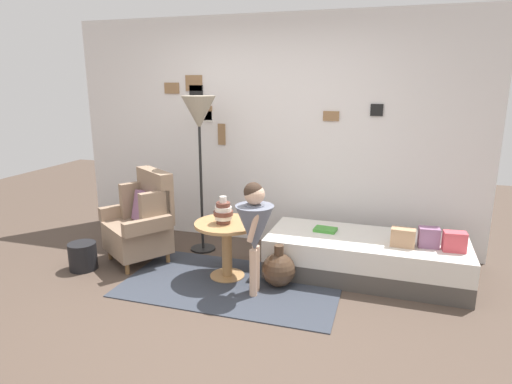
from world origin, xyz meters
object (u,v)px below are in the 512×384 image
(armchair, at_px, (143,221))
(side_table, at_px, (227,238))
(demijohn_near, at_px, (279,269))
(daybed, at_px, (365,257))
(magazine_basket, at_px, (83,256))
(book_on_daybed, at_px, (325,230))
(floor_lamp, at_px, (199,119))
(vase_striped, at_px, (223,212))
(person_child, at_px, (255,225))

(armchair, bearing_deg, side_table, -7.90)
(demijohn_near, bearing_deg, daybed, 31.32)
(armchair, distance_m, side_table, 1.02)
(magazine_basket, bearing_deg, side_table, 10.23)
(book_on_daybed, bearing_deg, floor_lamp, 176.27)
(vase_striped, xyz_separation_m, magazine_basket, (-1.46, -0.24, -0.53))
(daybed, xyz_separation_m, vase_striped, (-1.31, -0.46, 0.47))
(armchair, height_order, floor_lamp, floor_lamp)
(daybed, distance_m, side_table, 1.38)
(side_table, height_order, demijohn_near, side_table)
(armchair, bearing_deg, book_on_daybed, 10.95)
(demijohn_near, distance_m, magazine_basket, 2.03)
(side_table, distance_m, vase_striped, 0.27)
(daybed, bearing_deg, floor_lamp, 174.66)
(armchair, height_order, vase_striped, armchair)
(floor_lamp, bearing_deg, magazine_basket, -137.77)
(daybed, xyz_separation_m, floor_lamp, (-1.82, 0.17, 1.29))
(book_on_daybed, bearing_deg, armchair, -169.05)
(demijohn_near, bearing_deg, floor_lamp, 149.15)
(person_child, xyz_separation_m, magazine_basket, (-1.85, -0.01, -0.52))
(armchair, distance_m, book_on_daybed, 1.93)
(armchair, height_order, book_on_daybed, armchair)
(daybed, distance_m, person_child, 1.24)
(vase_striped, bearing_deg, person_child, -30.79)
(armchair, distance_m, person_child, 1.45)
(demijohn_near, relative_size, magazine_basket, 1.44)
(demijohn_near, bearing_deg, book_on_daybed, 57.31)
(magazine_basket, bearing_deg, demijohn_near, 6.57)
(daybed, relative_size, magazine_basket, 6.84)
(vase_striped, height_order, person_child, person_child)
(floor_lamp, bearing_deg, vase_striped, -50.95)
(person_child, bearing_deg, side_table, 144.67)
(person_child, bearing_deg, armchair, 163.83)
(armchair, xyz_separation_m, person_child, (1.38, -0.40, 0.22))
(armchair, height_order, person_child, person_child)
(armchair, height_order, demijohn_near, armchair)
(floor_lamp, height_order, book_on_daybed, floor_lamp)
(vase_striped, distance_m, demijohn_near, 0.75)
(armchair, xyz_separation_m, daybed, (2.30, 0.29, -0.24))
(daybed, xyz_separation_m, person_child, (-0.93, -0.69, 0.46))
(side_table, bearing_deg, vase_striped, -121.42)
(daybed, height_order, demijohn_near, demijohn_near)
(book_on_daybed, relative_size, demijohn_near, 0.54)
(armchair, bearing_deg, vase_striped, -9.75)
(floor_lamp, bearing_deg, side_table, -48.55)
(floor_lamp, distance_m, person_child, 1.49)
(armchair, xyz_separation_m, floor_lamp, (0.48, 0.46, 1.05))
(daybed, height_order, floor_lamp, floor_lamp)
(armchair, bearing_deg, daybed, 7.10)
(daybed, height_order, vase_striped, vase_striped)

